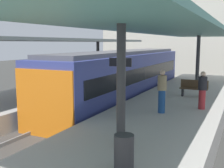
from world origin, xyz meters
TOP-DOWN VIEW (x-y plane):
  - ground_plane at (0.00, 0.00)m, footprint 80.00×80.00m
  - platform_left at (-3.80, 0.00)m, footprint 4.40×28.00m
  - platform_right at (3.80, 0.00)m, footprint 4.40×28.00m
  - track_ballast at (0.00, 0.00)m, footprint 3.20×28.00m
  - rail_near_side at (-0.72, 0.00)m, footprint 0.08×28.00m
  - rail_far_side at (0.72, 0.00)m, footprint 0.08×28.00m
  - commuter_train at (0.00, 4.12)m, footprint 2.78×15.20m
  - canopy_left at (-3.80, 1.40)m, footprint 4.18×21.00m
  - canopy_right at (3.80, 1.40)m, footprint 4.18×21.00m
  - platform_bench at (4.36, 3.17)m, footprint 1.40×0.41m
  - platform_sign at (2.45, -1.94)m, footprint 0.90×0.08m
  - litter_bin at (4.44, -6.16)m, footprint 0.44×0.44m
  - passenger_near_bench at (3.78, -0.87)m, footprint 0.36×0.36m
  - passenger_mid_platform at (5.14, 0.49)m, footprint 0.36×0.36m
  - station_building_backdrop at (0.79, 20.00)m, footprint 18.00×6.00m

SIDE VIEW (x-z plane):
  - ground_plane at x=0.00m, z-range 0.00..0.00m
  - track_ballast at x=0.00m, z-range 0.00..0.20m
  - rail_near_side at x=-0.72m, z-range 0.20..0.34m
  - rail_far_side at x=0.72m, z-range 0.20..0.34m
  - platform_left at x=-3.80m, z-range 0.00..1.00m
  - platform_right at x=3.80m, z-range 0.00..1.00m
  - litter_bin at x=4.44m, z-range 1.00..1.80m
  - platform_bench at x=4.36m, z-range 1.03..1.89m
  - commuter_train at x=0.00m, z-range 0.18..3.28m
  - passenger_mid_platform at x=5.14m, z-range 1.03..2.63m
  - passenger_near_bench at x=3.78m, z-range 1.03..2.76m
  - platform_sign at x=2.45m, z-range 1.52..3.73m
  - canopy_left at x=-3.80m, z-range 2.40..5.43m
  - canopy_right at x=3.80m, z-range 2.58..6.00m
  - station_building_backdrop at x=0.79m, z-range 0.00..11.00m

